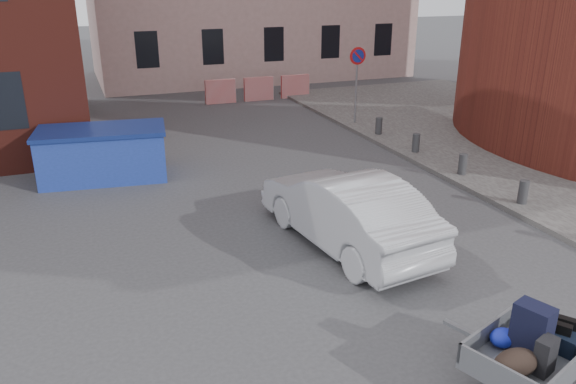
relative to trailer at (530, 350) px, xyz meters
name	(u,v)px	position (x,y,z in m)	size (l,w,h in m)	color
ground	(302,279)	(-1.58, 3.67, -0.61)	(120.00, 120.00, 0.00)	#38383A
sidewalk	(559,154)	(8.42, 7.67, -0.55)	(9.00, 24.00, 0.12)	#474442
no_parking_sign	(357,69)	(4.42, 13.15, 1.41)	(0.60, 0.09, 2.65)	gray
bollards	(463,164)	(4.42, 7.07, -0.21)	(0.22, 9.02, 0.55)	#3A3A3D
barriers	(259,89)	(2.62, 18.67, -0.11)	(4.70, 0.18, 1.00)	red
trailer	(530,350)	(0.00, 0.00, 0.00)	(1.88, 1.98, 1.20)	black
dumpster	(103,153)	(-4.40, 10.51, 0.08)	(3.44, 2.09, 1.36)	#213AA0
silver_car	(346,210)	(-0.24, 4.67, 0.13)	(1.56, 4.48, 1.47)	#B6B8BE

